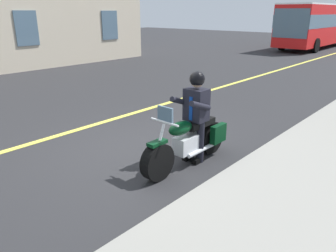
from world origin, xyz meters
The scene contains 5 objects.
ground_plane centered at (0.00, 0.00, 0.00)m, with size 80.00×80.00×0.00m, color #28282B.
lane_center_stripe centered at (0.00, -2.00, 0.01)m, with size 60.00×0.16×0.01m, color #E5DB4C.
motorcycle_main centered at (-0.16, 1.18, 0.45)m, with size 2.21×0.60×1.26m.
rider_main centered at (-0.35, 1.18, 1.04)m, with size 0.62×0.54×1.74m.
bus_far centered at (-23.58, -4.40, 1.87)m, with size 11.05×2.70×3.30m.
Camera 1 is at (4.29, 4.64, 2.74)m, focal length 34.72 mm.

